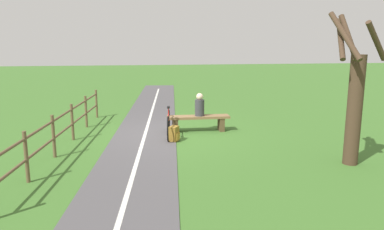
{
  "coord_description": "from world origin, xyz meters",
  "views": [
    {
      "loc": [
        1.02,
        11.04,
        2.79
      ],
      "look_at": [
        -0.55,
        1.61,
        0.92
      ],
      "focal_mm": 33.6,
      "sensor_mm": 36.0,
      "label": 1
    }
  ],
  "objects": [
    {
      "name": "ground_plane",
      "position": [
        0.0,
        0.0,
        0.0
      ],
      "size": [
        80.0,
        80.0,
        0.0
      ],
      "primitive_type": "plane",
      "color": "#3D6B28"
    },
    {
      "name": "paved_path",
      "position": [
        1.12,
        4.0,
        0.01
      ],
      "size": [
        5.88,
        35.99,
        0.02
      ],
      "primitive_type": "cube",
      "rotation": [
        0.0,
        0.0,
        -0.11
      ],
      "color": "#4C494C",
      "rests_on": "ground_plane"
    },
    {
      "name": "path_centre_line",
      "position": [
        1.12,
        4.0,
        0.02
      ],
      "size": [
        3.62,
        31.82,
        0.0
      ],
      "primitive_type": "cube",
      "rotation": [
        0.0,
        0.0,
        -0.11
      ],
      "color": "silver",
      "rests_on": "paved_path"
    },
    {
      "name": "bench",
      "position": [
        -1.07,
        -0.24,
        0.36
      ],
      "size": [
        2.05,
        0.51,
        0.52
      ],
      "rotation": [
        0.0,
        0.0,
        -0.03
      ],
      "color": "brown",
      "rests_on": "ground_plane"
    },
    {
      "name": "person_seated",
      "position": [
        -1.11,
        -0.24,
        0.85
      ],
      "size": [
        0.31,
        0.31,
        0.74
      ],
      "rotation": [
        0.0,
        0.0,
        -0.03
      ],
      "color": "#38383D",
      "rests_on": "bench"
    },
    {
      "name": "bicycle",
      "position": [
        -0.03,
        0.34,
        0.39
      ],
      "size": [
        0.27,
        1.75,
        0.93
      ],
      "rotation": [
        0.0,
        0.0,
        1.44
      ],
      "color": "black",
      "rests_on": "ground_plane"
    },
    {
      "name": "backpack",
      "position": [
        -0.14,
        0.87,
        0.22
      ],
      "size": [
        0.36,
        0.39,
        0.45
      ],
      "rotation": [
        0.0,
        0.0,
        1.04
      ],
      "color": "olive",
      "rests_on": "ground_plane"
    },
    {
      "name": "fence_roadside",
      "position": [
        2.91,
        1.06,
        0.64
      ],
      "size": [
        1.06,
        8.46,
        1.09
      ],
      "rotation": [
        0.0,
        0.0,
        1.45
      ],
      "color": "brown",
      "rests_on": "ground_plane"
    },
    {
      "name": "tree_far_left",
      "position": [
        -4.0,
        3.59,
        1.6
      ],
      "size": [
        1.17,
        1.22,
        3.53
      ],
      "color": "#473323",
      "rests_on": "ground_plane"
    }
  ]
}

